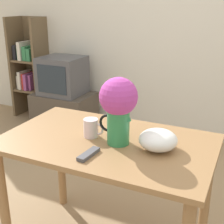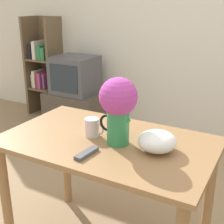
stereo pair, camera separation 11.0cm
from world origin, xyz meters
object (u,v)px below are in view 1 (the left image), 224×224
(coffee_mug, at_px, (91,128))
(white_bowl, at_px, (158,140))
(flower_vase, at_px, (118,104))
(tv_set, at_px, (63,76))

(coffee_mug, distance_m, white_bowl, 0.40)
(flower_vase, distance_m, tv_set, 2.25)
(white_bowl, distance_m, tv_set, 2.37)
(flower_vase, height_order, white_bowl, flower_vase)
(flower_vase, xyz_separation_m, tv_set, (-1.47, 1.67, -0.34))
(flower_vase, bearing_deg, white_bowl, 4.83)
(coffee_mug, height_order, tv_set, tv_set)
(tv_set, bearing_deg, flower_vase, -48.51)
(coffee_mug, bearing_deg, white_bowl, 0.36)
(white_bowl, bearing_deg, coffee_mug, -179.64)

